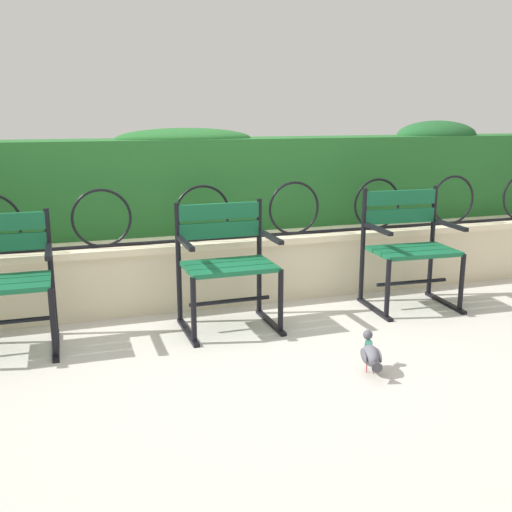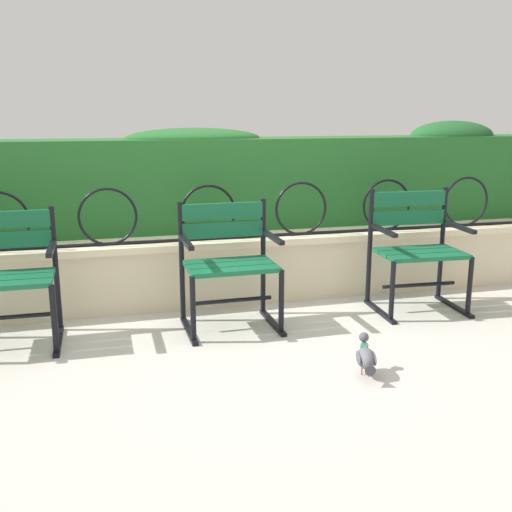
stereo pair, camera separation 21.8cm
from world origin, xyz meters
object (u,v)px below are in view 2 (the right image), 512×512
at_px(park_chair_left, 5,273).
at_px(park_chair_centre, 228,260).
at_px(park_chair_right, 416,247).
at_px(pigeon_near_chairs, 366,358).

xyz_separation_m(park_chair_left, park_chair_centre, (1.43, -0.03, 0.00)).
bearing_deg(park_chair_centre, park_chair_left, 178.96).
relative_size(park_chair_left, park_chair_right, 0.95).
bearing_deg(park_chair_left, pigeon_near_chairs, -27.76).
height_order(park_chair_left, park_chair_right, park_chair_right).
bearing_deg(pigeon_near_chairs, park_chair_left, 152.24).
distance_m(park_chair_left, park_chair_right, 2.86).
xyz_separation_m(park_chair_right, pigeon_near_chairs, (-0.87, -1.03, -0.36)).
bearing_deg(pigeon_near_chairs, park_chair_right, 49.84).
distance_m(park_chair_left, pigeon_near_chairs, 2.27).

